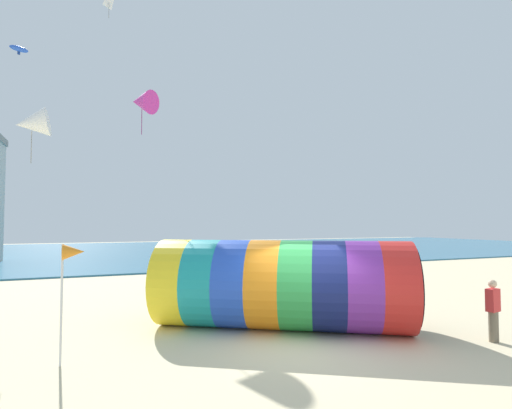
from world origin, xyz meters
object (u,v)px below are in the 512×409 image
(kite_white_delta, at_px, (32,123))
(kite_magenta_delta, at_px, (142,102))
(kite_blue_parafoil, at_px, (19,49))
(beach_flag, at_px, (72,257))
(kite_handler, at_px, (493,310))
(bystander_near_water, at_px, (350,267))
(kite_white_diamond, at_px, (109,0))
(giant_inflatable_tube, at_px, (282,284))

(kite_white_delta, height_order, kite_magenta_delta, kite_magenta_delta)
(kite_blue_parafoil, bearing_deg, beach_flag, -76.00)
(kite_handler, height_order, bystander_near_water, bystander_near_water)
(kite_blue_parafoil, relative_size, kite_white_delta, 0.46)
(bystander_near_water, relative_size, beach_flag, 0.64)
(kite_blue_parafoil, height_order, bystander_near_water, kite_blue_parafoil)
(kite_white_diamond, xyz_separation_m, bystander_near_water, (11.58, -4.89, -14.02))
(giant_inflatable_tube, height_order, kite_white_delta, kite_white_delta)
(giant_inflatable_tube, distance_m, kite_magenta_delta, 12.20)
(kite_white_diamond, relative_size, bystander_near_water, 0.83)
(bystander_near_water, bearing_deg, kite_white_delta, -175.26)
(giant_inflatable_tube, xyz_separation_m, kite_handler, (4.53, -3.27, -0.48))
(kite_white_delta, distance_m, kite_magenta_delta, 6.09)
(kite_blue_parafoil, xyz_separation_m, kite_white_delta, (1.47, -6.37, -5.06))
(giant_inflatable_tube, height_order, bystander_near_water, giant_inflatable_tube)
(kite_handler, relative_size, kite_white_delta, 0.80)
(kite_handler, distance_m, beach_flag, 10.54)
(kite_white_diamond, distance_m, kite_blue_parafoil, 5.22)
(kite_white_diamond, relative_size, kite_white_delta, 0.69)
(kite_white_diamond, height_order, kite_magenta_delta, kite_white_diamond)
(giant_inflatable_tube, height_order, beach_flag, beach_flag)
(giant_inflatable_tube, xyz_separation_m, kite_magenta_delta, (-3.12, 8.97, 7.65))
(kite_handler, xyz_separation_m, kite_white_delta, (-11.80, 8.44, 5.80))
(kite_handler, relative_size, kite_magenta_delta, 0.72)
(kite_blue_parafoil, bearing_deg, kite_handler, -48.15)
(kite_white_diamond, distance_m, bystander_near_water, 18.83)
(kite_white_diamond, bearing_deg, kite_white_delta, -113.50)
(kite_handler, bearing_deg, kite_magenta_delta, 122.01)
(kite_white_delta, bearing_deg, beach_flag, -74.97)
(giant_inflatable_tube, xyz_separation_m, beach_flag, (-5.63, -0.94, 1.05))
(kite_blue_parafoil, bearing_deg, giant_inflatable_tube, -52.87)
(kite_white_delta, bearing_deg, kite_magenta_delta, 42.52)
(kite_blue_parafoil, relative_size, bystander_near_water, 0.55)
(kite_handler, height_order, kite_white_delta, kite_white_delta)
(giant_inflatable_tube, distance_m, beach_flag, 5.80)
(giant_inflatable_tube, bearing_deg, kite_white_diamond, 112.40)
(kite_white_delta, bearing_deg, giant_inflatable_tube, -35.42)
(kite_white_diamond, relative_size, kite_magenta_delta, 0.63)
(giant_inflatable_tube, bearing_deg, kite_handler, -35.84)
(giant_inflatable_tube, relative_size, kite_white_delta, 3.76)
(kite_white_diamond, xyz_separation_m, kite_magenta_delta, (1.51, -2.26, -5.93))
(kite_blue_parafoil, distance_m, bystander_near_water, 19.75)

